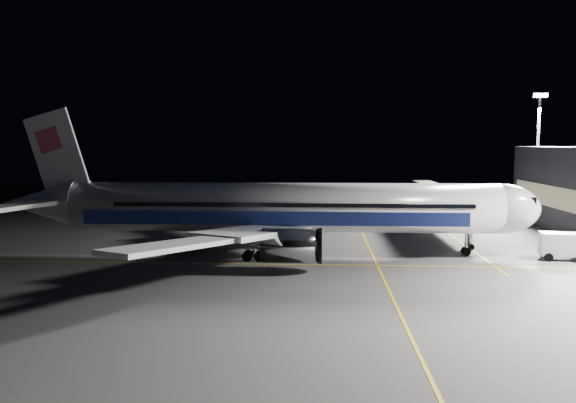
# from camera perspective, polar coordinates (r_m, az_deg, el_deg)

# --- Properties ---
(ground) EXTENTS (200.00, 200.00, 0.00)m
(ground) POSITION_cam_1_polar(r_m,az_deg,el_deg) (64.51, -0.40, -5.27)
(ground) COLOR #4C4C4F
(ground) RESTS_ON ground
(guide_line_main) EXTENTS (0.25, 80.00, 0.01)m
(guide_line_main) POSITION_cam_1_polar(r_m,az_deg,el_deg) (64.67, 8.51, -5.31)
(guide_line_main) COLOR gold
(guide_line_main) RESTS_ON ground
(guide_line_cross) EXTENTS (70.00, 0.25, 0.01)m
(guide_line_cross) POSITION_cam_1_polar(r_m,az_deg,el_deg) (58.65, -0.77, -6.41)
(guide_line_cross) COLOR gold
(guide_line_cross) RESTS_ON ground
(guide_line_side) EXTENTS (0.25, 40.00, 0.01)m
(guide_line_side) POSITION_cam_1_polar(r_m,az_deg,el_deg) (76.38, 16.83, -3.76)
(guide_line_side) COLOR gold
(guide_line_side) RESTS_ON ground
(airliner) EXTENTS (61.48, 54.22, 16.64)m
(airliner) POSITION_cam_1_polar(r_m,az_deg,el_deg) (63.78, -1.37, -0.71)
(airliner) COLOR silver
(airliner) RESTS_ON ground
(jet_bridge) EXTENTS (3.60, 34.40, 6.30)m
(jet_bridge) POSITION_cam_1_polar(r_m,az_deg,el_deg) (83.56, 15.63, 0.26)
(jet_bridge) COLOR #B2B2B7
(jet_bridge) RESTS_ON ground
(floodlight_mast_north) EXTENTS (2.40, 0.68, 20.70)m
(floodlight_mast_north) POSITION_cam_1_polar(r_m,az_deg,el_deg) (101.72, 24.04, 5.35)
(floodlight_mast_north) COLOR #59595E
(floodlight_mast_north) RESTS_ON ground
(service_truck) EXTENTS (6.03, 3.17, 2.94)m
(service_truck) POSITION_cam_1_polar(r_m,az_deg,el_deg) (67.57, 26.52, -4.04)
(service_truck) COLOR white
(service_truck) RESTS_ON ground
(baggage_tug) EXTENTS (3.28, 2.99, 1.95)m
(baggage_tug) POSITION_cam_1_polar(r_m,az_deg,el_deg) (85.87, -2.37, -1.85)
(baggage_tug) COLOR black
(baggage_tug) RESTS_ON ground
(safety_cone_a) EXTENTS (0.45, 0.45, 0.67)m
(safety_cone_a) POSITION_cam_1_polar(r_m,az_deg,el_deg) (75.61, 3.29, -3.35)
(safety_cone_a) COLOR orange
(safety_cone_a) RESTS_ON ground
(safety_cone_b) EXTENTS (0.39, 0.39, 0.58)m
(safety_cone_b) POSITION_cam_1_polar(r_m,az_deg,el_deg) (74.08, 1.84, -3.58)
(safety_cone_b) COLOR orange
(safety_cone_b) RESTS_ON ground
(safety_cone_c) EXTENTS (0.39, 0.39, 0.59)m
(safety_cone_c) POSITION_cam_1_polar(r_m,az_deg,el_deg) (79.03, -5.57, -2.99)
(safety_cone_c) COLOR orange
(safety_cone_c) RESTS_ON ground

